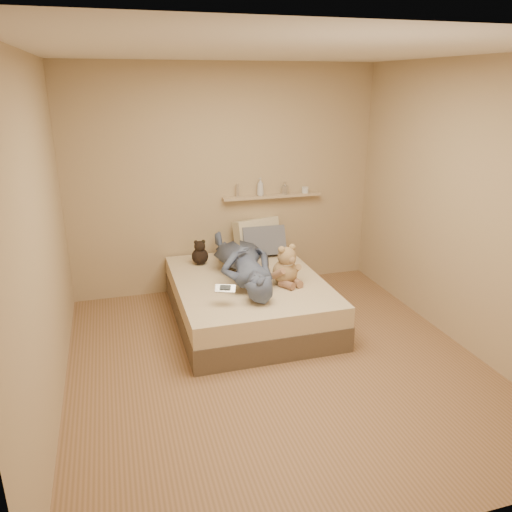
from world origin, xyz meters
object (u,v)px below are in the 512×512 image
object	(u,v)px
pillow_cream	(257,236)
dark_plush	(200,254)
bed	(248,299)
pillow_grey	(264,241)
wall_shelf	(272,196)
game_console	(225,289)
teddy_bear	(286,268)
person	(243,261)

from	to	relation	value
pillow_cream	dark_plush	bearing A→B (deg)	-162.04
bed	pillow_grey	xyz separation A→B (m)	(0.38, 0.69, 0.40)
bed	pillow_cream	world-z (taller)	pillow_cream
wall_shelf	game_console	bearing A→B (deg)	-122.22
bed	teddy_bear	bearing A→B (deg)	-34.77
teddy_bear	game_console	bearing A→B (deg)	-155.39
game_console	wall_shelf	xyz separation A→B (m)	(0.92, 1.46, 0.49)
dark_plush	person	world-z (taller)	person
game_console	person	distance (m)	0.69
wall_shelf	pillow_cream	bearing A→B (deg)	-159.36
person	teddy_bear	bearing A→B (deg)	145.15
teddy_bear	pillow_cream	bearing A→B (deg)	89.47
teddy_bear	pillow_grey	size ratio (longest dim) A/B	0.84
bed	game_console	bearing A→B (deg)	-123.90
game_console	pillow_cream	size ratio (longest dim) A/B	0.36
person	wall_shelf	distance (m)	1.14
bed	game_console	xyz separation A→B (m)	(-0.37, -0.55, 0.39)
person	wall_shelf	bearing A→B (deg)	-122.01
pillow_cream	game_console	bearing A→B (deg)	-117.22
bed	person	xyz separation A→B (m)	(-0.04, 0.06, 0.41)
teddy_bear	dark_plush	world-z (taller)	teddy_bear
game_console	dark_plush	world-z (taller)	dark_plush
game_console	pillow_cream	distance (m)	1.55
dark_plush	person	bearing A→B (deg)	-56.54
game_console	dark_plush	bearing A→B (deg)	91.28
bed	wall_shelf	distance (m)	1.38
person	wall_shelf	world-z (taller)	wall_shelf
game_console	teddy_bear	distance (m)	0.77
person	dark_plush	bearing A→B (deg)	-53.89
game_console	dark_plush	size ratio (longest dim) A/B	0.70
person	wall_shelf	size ratio (longest dim) A/B	1.28
wall_shelf	teddy_bear	bearing A→B (deg)	-100.92
bed	person	world-z (taller)	person
teddy_bear	pillow_grey	xyz separation A→B (m)	(0.05, 0.92, -0.00)
dark_plush	wall_shelf	bearing A→B (deg)	18.56
bed	pillow_grey	size ratio (longest dim) A/B	3.80
dark_plush	pillow_cream	distance (m)	0.78
bed	pillow_cream	xyz separation A→B (m)	(0.34, 0.83, 0.43)
game_console	pillow_cream	bearing A→B (deg)	62.78
game_console	person	world-z (taller)	person
dark_plush	pillow_cream	size ratio (longest dim) A/B	0.52
teddy_bear	bed	bearing A→B (deg)	145.23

